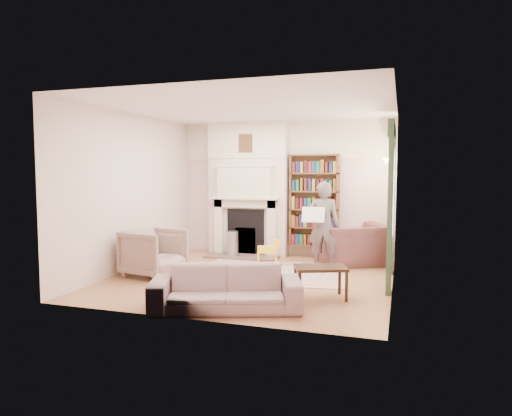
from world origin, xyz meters
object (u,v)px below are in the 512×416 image
(sofa, at_px, (226,288))
(paraffin_heater, at_px, (232,245))
(rocking_horse, at_px, (267,252))
(armchair_reading, at_px, (352,244))
(coffee_table, at_px, (320,282))
(bookcase, at_px, (314,201))
(man_reading, at_px, (323,226))
(armchair_left, at_px, (154,253))

(sofa, height_order, paraffin_heater, sofa)
(sofa, distance_m, paraffin_heater, 3.49)
(sofa, height_order, rocking_horse, sofa)
(armchair_reading, bearing_deg, coffee_table, 57.65)
(bookcase, xyz_separation_m, paraffin_heater, (-1.57, -0.58, -0.90))
(sofa, distance_m, rocking_horse, 2.83)
(bookcase, height_order, rocking_horse, bookcase)
(coffee_table, bearing_deg, paraffin_heater, 111.68)
(paraffin_heater, bearing_deg, coffee_table, -47.22)
(rocking_horse, bearing_deg, sofa, -105.90)
(man_reading, height_order, paraffin_heater, man_reading)
(man_reading, distance_m, rocking_horse, 1.20)
(man_reading, height_order, coffee_table, man_reading)
(armchair_reading, height_order, coffee_table, armchair_reading)
(bookcase, height_order, armchair_reading, bookcase)
(armchair_reading, bearing_deg, rocking_horse, -7.80)
(coffee_table, bearing_deg, rocking_horse, 103.78)
(armchair_left, height_order, man_reading, man_reading)
(armchair_reading, relative_size, man_reading, 0.75)
(armchair_left, bearing_deg, paraffin_heater, -9.85)
(armchair_left, relative_size, rocking_horse, 1.57)
(coffee_table, relative_size, rocking_horse, 1.26)
(armchair_left, relative_size, sofa, 0.46)
(man_reading, relative_size, rocking_horse, 2.86)
(man_reading, relative_size, paraffin_heater, 2.90)
(armchair_reading, distance_m, paraffin_heater, 2.40)
(armchair_left, distance_m, paraffin_heater, 2.03)
(coffee_table, distance_m, rocking_horse, 2.35)
(armchair_left, relative_size, coffee_table, 1.25)
(rocking_horse, bearing_deg, man_reading, -23.20)
(armchair_reading, xyz_separation_m, coffee_table, (-0.17, -2.50, -0.16))
(armchair_reading, height_order, armchair_left, armchair_left)
(armchair_reading, relative_size, paraffin_heater, 2.17)
(sofa, distance_m, coffee_table, 1.39)
(man_reading, bearing_deg, coffee_table, 95.43)
(rocking_horse, bearing_deg, armchair_reading, -0.97)
(armchair_reading, xyz_separation_m, sofa, (-1.24, -3.39, -0.11))
(paraffin_heater, bearing_deg, man_reading, -14.52)
(bookcase, height_order, man_reading, bookcase)
(rocking_horse, bearing_deg, coffee_table, -76.70)
(sofa, relative_size, coffee_table, 2.72)
(sofa, xyz_separation_m, paraffin_heater, (-1.16, 3.29, -0.00))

